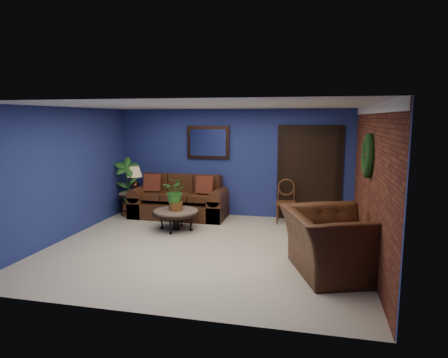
% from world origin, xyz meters
% --- Properties ---
extents(floor, '(5.50, 5.50, 0.00)m').
position_xyz_m(floor, '(0.00, 0.00, 0.00)').
color(floor, beige).
rests_on(floor, ground).
extents(wall_back, '(5.50, 0.04, 2.50)m').
position_xyz_m(wall_back, '(0.00, 2.50, 1.25)').
color(wall_back, navy).
rests_on(wall_back, ground).
extents(wall_left, '(0.04, 5.00, 2.50)m').
position_xyz_m(wall_left, '(-2.75, 0.00, 1.25)').
color(wall_left, navy).
rests_on(wall_left, ground).
extents(wall_right_brick, '(0.04, 5.00, 2.50)m').
position_xyz_m(wall_right_brick, '(2.75, 0.00, 1.25)').
color(wall_right_brick, brown).
rests_on(wall_right_brick, ground).
extents(ceiling, '(5.50, 5.00, 0.02)m').
position_xyz_m(ceiling, '(0.00, 0.00, 2.50)').
color(ceiling, white).
rests_on(ceiling, wall_back).
extents(crown_molding, '(0.03, 5.00, 0.14)m').
position_xyz_m(crown_molding, '(2.72, 0.00, 2.43)').
color(crown_molding, white).
rests_on(crown_molding, wall_right_brick).
extents(wall_mirror, '(1.02, 0.06, 0.77)m').
position_xyz_m(wall_mirror, '(-0.60, 2.46, 1.72)').
color(wall_mirror, '#3C2214').
rests_on(wall_mirror, wall_back).
extents(closet_door, '(1.44, 0.06, 2.18)m').
position_xyz_m(closet_door, '(1.75, 2.47, 1.05)').
color(closet_door, black).
rests_on(closet_door, wall_back).
extents(wreath, '(0.16, 0.72, 0.72)m').
position_xyz_m(wreath, '(2.69, 0.05, 1.70)').
color(wreath, black).
rests_on(wreath, wall_right_brick).
extents(sofa, '(2.19, 0.94, 0.98)m').
position_xyz_m(sofa, '(-1.19, 2.08, 0.32)').
color(sofa, '#472714').
rests_on(sofa, ground).
extents(coffee_table, '(0.97, 0.97, 0.41)m').
position_xyz_m(coffee_table, '(-0.89, 0.98, 0.36)').
color(coffee_table, '#554E4A').
rests_on(coffee_table, ground).
extents(end_table, '(0.60, 0.60, 0.55)m').
position_xyz_m(end_table, '(-2.30, 2.05, 0.42)').
color(end_table, '#554E4A').
rests_on(end_table, ground).
extents(table_lamp, '(0.35, 0.35, 0.59)m').
position_xyz_m(table_lamp, '(-2.30, 2.05, 0.93)').
color(table_lamp, '#3C2214').
rests_on(table_lamp, end_table).
extents(side_chair, '(0.43, 0.43, 0.96)m').
position_xyz_m(side_chair, '(1.26, 2.12, 0.54)').
color(side_chair, brown).
rests_on(side_chair, ground).
extents(armchair, '(1.67, 1.78, 0.94)m').
position_xyz_m(armchair, '(2.15, -0.71, 0.47)').
color(armchair, '#472714').
rests_on(armchair, ground).
extents(coffee_plant, '(0.57, 0.52, 0.68)m').
position_xyz_m(coffee_plant, '(-0.89, 0.98, 0.78)').
color(coffee_plant, brown).
rests_on(coffee_plant, coffee_table).
extents(floor_plant, '(0.39, 0.34, 0.78)m').
position_xyz_m(floor_plant, '(2.35, 1.04, 0.40)').
color(floor_plant, brown).
rests_on(floor_plant, ground).
extents(tall_plant, '(0.70, 0.58, 1.38)m').
position_xyz_m(tall_plant, '(-2.45, 1.95, 0.74)').
color(tall_plant, brown).
rests_on(tall_plant, ground).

